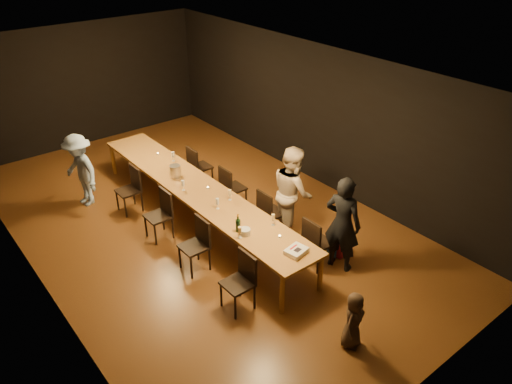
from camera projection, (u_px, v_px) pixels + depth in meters
ground at (199, 221)px, 9.73m from camera, size 10.00×10.00×0.00m
room_shell at (192, 122)px, 8.70m from camera, size 6.04×10.04×3.02m
table at (197, 190)px, 9.38m from camera, size 0.90×6.00×0.75m
chair_right_0 at (319, 242)px, 8.34m from camera, size 0.42×0.42×0.93m
chair_right_1 at (272, 212)px, 9.15m from camera, size 0.42×0.42×0.93m
chair_right_2 at (233, 187)px, 9.96m from camera, size 0.42×0.42×0.93m
chair_right_3 at (200, 166)px, 10.77m from camera, size 0.42×0.42×0.93m
chair_left_0 at (237, 283)px, 7.41m from camera, size 0.42×0.42×0.93m
chair_left_1 at (194, 246)px, 8.22m from camera, size 0.42×0.42×0.93m
chair_left_2 at (158, 216)px, 9.04m from camera, size 0.42×0.42×0.93m
chair_left_3 at (128, 190)px, 9.85m from camera, size 0.42×0.42×0.93m
woman_birthday at (343, 224)px, 8.11m from camera, size 0.58×0.72×1.70m
woman_tan at (293, 192)px, 8.97m from camera, size 0.96×1.05×1.75m
man_blue at (80, 170)px, 9.96m from camera, size 0.70×1.06×1.52m
child at (353, 320)px, 6.78m from camera, size 0.51×0.43×0.88m
gift_bag_red at (342, 249)px, 8.71m from camera, size 0.25×0.15×0.27m
gift_bag_blue at (336, 246)px, 8.74m from camera, size 0.28×0.20×0.33m
birthday_cake at (296, 251)px, 7.57m from camera, size 0.36×0.31×0.08m
plate_stack at (245, 232)px, 8.00m from camera, size 0.18×0.18×0.10m
champagne_bottle at (238, 223)px, 8.02m from camera, size 0.08×0.08×0.33m
ice_bucket at (175, 171)px, 9.70m from camera, size 0.25×0.25×0.24m
wineglass_0 at (240, 232)px, 7.89m from camera, size 0.06×0.06×0.21m
wineglass_1 at (273, 220)px, 8.21m from camera, size 0.06×0.06×0.21m
wineglass_2 at (217, 204)px, 8.66m from camera, size 0.06×0.06×0.21m
wineglass_3 at (230, 195)px, 8.92m from camera, size 0.06×0.06×0.21m
wineglass_4 at (183, 185)px, 9.23m from camera, size 0.06×0.06×0.21m
wineglass_5 at (173, 156)px, 10.30m from camera, size 0.06×0.06×0.21m
tealight_near at (280, 237)px, 7.94m from camera, size 0.05×0.05×0.03m
tealight_mid at (208, 188)px, 9.33m from camera, size 0.05×0.05×0.03m
tealight_far at (158, 154)px, 10.62m from camera, size 0.05×0.05×0.03m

